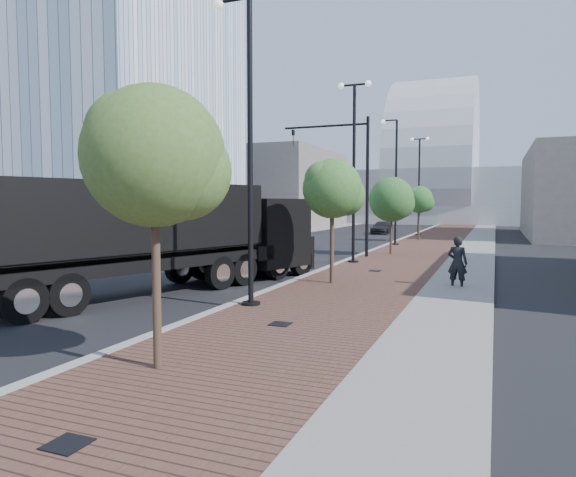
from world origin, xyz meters
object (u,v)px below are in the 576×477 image
at_px(white_sedan, 251,250).
at_px(dark_car_mid, 288,239).
at_px(dump_truck, 208,243).
at_px(pedestrian, 457,263).

relative_size(white_sedan, dark_car_mid, 1.06).
height_order(dump_truck, white_sedan, dump_truck).
height_order(white_sedan, dark_car_mid, white_sedan).
xyz_separation_m(dump_truck, dark_car_mid, (-3.19, 16.17, -1.00)).
xyz_separation_m(white_sedan, dark_car_mid, (-2.12, 10.17, -0.16)).
distance_m(dark_car_mid, pedestrian, 18.43).
bearing_deg(dump_truck, white_sedan, 117.78).
distance_m(dump_truck, white_sedan, 6.16).
relative_size(dump_truck, dark_car_mid, 3.12).
height_order(dump_truck, pedestrian, dump_truck).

